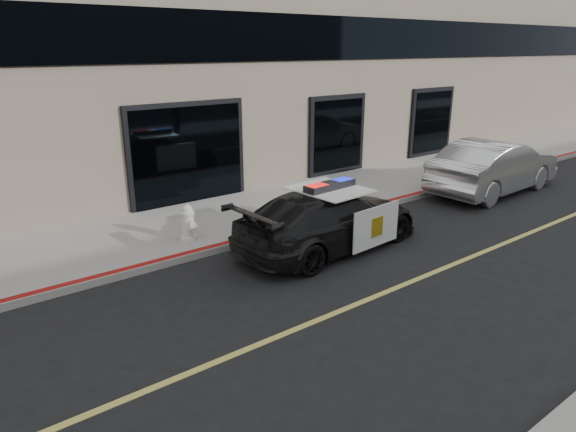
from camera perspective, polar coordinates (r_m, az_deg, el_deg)
ground at (r=10.09m, az=13.49°, el=-7.15°), size 120.00×120.00×0.00m
sidewalk_n at (r=13.68m, az=-3.69°, el=0.52°), size 60.00×3.50×0.15m
police_car at (r=11.23m, az=4.59°, el=-0.31°), size 2.47×4.84×1.50m
silver_sedan at (r=16.71m, az=21.95°, el=5.11°), size 2.11×5.03×1.61m
fire_hydrant at (r=11.57m, az=-11.03°, el=-0.77°), size 0.37×0.52×0.82m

